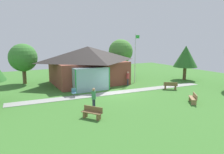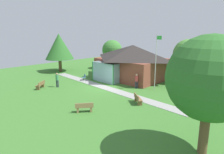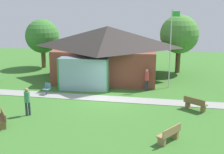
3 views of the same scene
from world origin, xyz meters
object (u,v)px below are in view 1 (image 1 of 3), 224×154
object	(u,v)px
bench_mid_right	(170,86)
bench_front_left	(92,113)
tree_behind_pavilion_left	(23,58)
bench_front_right	(193,99)
flagpole	(135,56)
tree_behind_pavilion_right	(121,52)
pavilion	(88,64)
visitor_near_flagpole	(128,77)
patio_chair_west	(74,93)
visitor_strolling_lawn	(94,97)
tree_east_hedge	(186,57)

from	to	relation	value
bench_mid_right	bench_front_left	bearing A→B (deg)	-122.21
tree_behind_pavilion_left	bench_front_right	bearing A→B (deg)	-52.41
flagpole	tree_behind_pavilion_right	size ratio (longest dim) A/B	1.11
pavilion	visitor_near_flagpole	distance (m)	5.31
flagpole	patio_chair_west	bearing A→B (deg)	-161.58
pavilion	tree_behind_pavilion_left	world-z (taller)	tree_behind_pavilion_left
bench_front_left	visitor_near_flagpole	world-z (taller)	visitor_near_flagpole
visitor_near_flagpole	tree_behind_pavilion_left	xyz separation A→B (m)	(-10.88, 7.13, 2.25)
bench_front_left	tree_behind_pavilion_right	world-z (taller)	tree_behind_pavilion_right
patio_chair_west	tree_behind_pavilion_left	size ratio (longest dim) A/B	0.17
bench_front_right	bench_front_left	bearing A→B (deg)	122.41
visitor_strolling_lawn	tree_behind_pavilion_left	bearing A→B (deg)	-109.05
bench_mid_right	visitor_near_flagpole	bearing A→B (deg)	167.16
pavilion	visitor_near_flagpole	world-z (taller)	pavilion
bench_front_right	pavilion	bearing A→B (deg)	59.32
pavilion	tree_east_hedge	xyz separation A→B (m)	(12.64, -4.08, 0.79)
pavilion	bench_front_right	size ratio (longest dim) A/B	6.54
bench_front_right	visitor_strolling_lawn	xyz separation A→B (m)	(-8.35, 2.52, 0.62)
pavilion	tree_east_hedge	world-z (taller)	tree_east_hedge
bench_mid_right	bench_front_right	world-z (taller)	same
flagpole	visitor_near_flagpole	world-z (taller)	flagpole
flagpole	bench_front_left	size ratio (longest dim) A/B	4.21
flagpole	visitor_near_flagpole	xyz separation A→B (m)	(-1.79, -1.11, -2.38)
patio_chair_west	flagpole	bearing A→B (deg)	-149.41
pavilion	tree_behind_pavilion_left	distance (m)	8.10
flagpole	bench_front_right	distance (m)	10.23
patio_chair_west	tree_behind_pavilion_right	distance (m)	13.80
visitor_near_flagpole	visitor_strolling_lawn	world-z (taller)	same
pavilion	visitor_strolling_lawn	size ratio (longest dim) A/B	5.48
bench_front_left	bench_front_right	bearing A→B (deg)	-131.04
bench_front_left	tree_behind_pavilion_right	bearing A→B (deg)	-72.70
pavilion	tree_east_hedge	bearing A→B (deg)	-17.87
patio_chair_west	visitor_strolling_lawn	size ratio (longest dim) A/B	0.49
visitor_strolling_lawn	bench_mid_right	bearing A→B (deg)	157.30
flagpole	bench_front_right	world-z (taller)	flagpole
patio_chair_west	tree_behind_pavilion_left	world-z (taller)	tree_behind_pavilion_left
visitor_near_flagpole	visitor_strolling_lawn	distance (m)	9.37
tree_behind_pavilion_right	flagpole	bearing A→B (deg)	-101.31
bench_mid_right	tree_behind_pavilion_right	size ratio (longest dim) A/B	0.26
visitor_near_flagpole	tree_behind_pavilion_right	world-z (taller)	tree_behind_pavilion_right
pavilion	bench_front_left	bearing A→B (deg)	-110.55
tree_behind_pavilion_right	bench_mid_right	bearing A→B (deg)	-88.64
bench_mid_right	tree_behind_pavilion_right	bearing A→B (deg)	129.56
bench_front_right	patio_chair_west	xyz separation A→B (m)	(-8.63, 6.72, 0.01)
tree_behind_pavilion_left	flagpole	bearing A→B (deg)	-25.42
bench_mid_right	bench_front_right	xyz separation A→B (m)	(-1.88, -4.76, 0.00)
bench_front_right	tree_east_hedge	xyz separation A→B (m)	(7.73, 8.18, 2.82)
patio_chair_west	visitor_near_flagpole	world-z (taller)	visitor_near_flagpole
pavilion	patio_chair_west	world-z (taller)	pavilion
visitor_near_flagpole	tree_behind_pavilion_right	size ratio (longest dim) A/B	0.31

